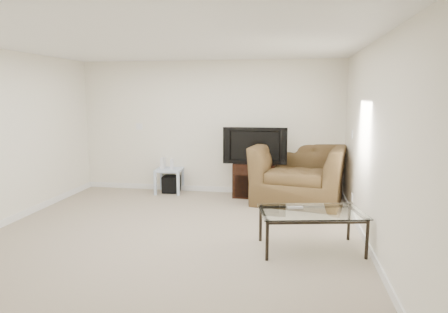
% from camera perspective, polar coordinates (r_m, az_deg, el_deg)
% --- Properties ---
extents(floor, '(5.00, 5.00, 0.00)m').
position_cam_1_polar(floor, '(5.48, -7.40, -11.13)').
color(floor, tan).
rests_on(floor, ground).
extents(ceiling, '(5.00, 5.00, 0.00)m').
position_cam_1_polar(ceiling, '(5.19, -7.97, 15.78)').
color(ceiling, white).
rests_on(ceiling, ground).
extents(wall_back, '(5.00, 0.02, 2.50)m').
position_cam_1_polar(wall_back, '(7.60, -2.09, 4.19)').
color(wall_back, silver).
rests_on(wall_back, ground).
extents(wall_right, '(0.02, 5.00, 2.50)m').
position_cam_1_polar(wall_right, '(5.05, 20.53, 1.28)').
color(wall_right, silver).
rests_on(wall_right, ground).
extents(plate_back, '(0.12, 0.02, 0.12)m').
position_cam_1_polar(plate_back, '(7.99, -12.01, 4.23)').
color(plate_back, white).
rests_on(plate_back, wall_back).
extents(plate_right_switch, '(0.02, 0.09, 0.13)m').
position_cam_1_polar(plate_right_switch, '(6.62, 17.85, 3.08)').
color(plate_right_switch, white).
rests_on(plate_right_switch, wall_right).
extents(plate_right_outlet, '(0.02, 0.08, 0.12)m').
position_cam_1_polar(plate_right_outlet, '(6.49, 17.83, -5.56)').
color(plate_right_outlet, white).
rests_on(plate_right_outlet, wall_right).
extents(tv_stand, '(0.78, 0.56, 0.63)m').
position_cam_1_polar(tv_stand, '(7.39, 4.46, -3.28)').
color(tv_stand, black).
rests_on(tv_stand, floor).
extents(dvd_player, '(0.40, 0.29, 0.05)m').
position_cam_1_polar(dvd_player, '(7.31, 4.44, -1.74)').
color(dvd_player, black).
rests_on(dvd_player, tv_stand).
extents(television, '(1.07, 0.24, 0.66)m').
position_cam_1_polar(television, '(7.26, 4.49, 1.66)').
color(television, black).
rests_on(television, tv_stand).
extents(side_table, '(0.51, 0.51, 0.47)m').
position_cam_1_polar(side_table, '(7.73, -7.79, -3.44)').
color(side_table, silver).
rests_on(side_table, floor).
extents(subwoofer, '(0.34, 0.34, 0.31)m').
position_cam_1_polar(subwoofer, '(7.75, -7.53, -3.91)').
color(subwoofer, black).
rests_on(subwoofer, floor).
extents(game_console, '(0.06, 0.16, 0.21)m').
position_cam_1_polar(game_console, '(7.67, -8.72, -0.96)').
color(game_console, white).
rests_on(game_console, side_table).
extents(game_case, '(0.07, 0.14, 0.18)m').
position_cam_1_polar(game_case, '(7.63, -7.45, -1.09)').
color(game_case, silver).
rests_on(game_case, side_table).
extents(recliner, '(1.69, 1.26, 1.34)m').
position_cam_1_polar(recliner, '(7.08, 10.67, -1.06)').
color(recliner, '#47381C').
rests_on(recliner, floor).
extents(coffee_table, '(1.34, 0.92, 0.48)m').
position_cam_1_polar(coffee_table, '(5.01, 12.28, -10.29)').
color(coffee_table, black).
rests_on(coffee_table, floor).
extents(remote, '(0.20, 0.11, 0.02)m').
position_cam_1_polar(remote, '(5.01, 10.14, -7.19)').
color(remote, '#B2B2B7').
rests_on(remote, coffee_table).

